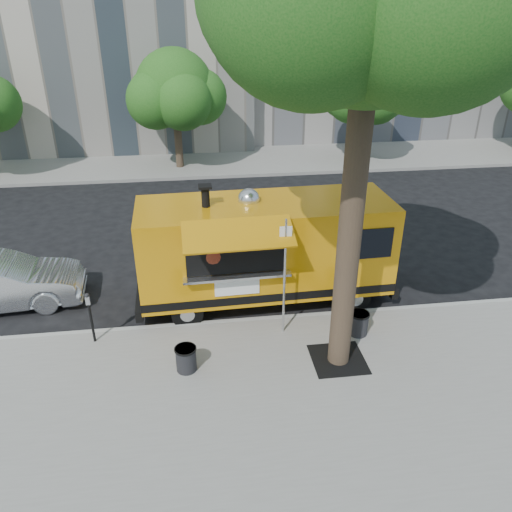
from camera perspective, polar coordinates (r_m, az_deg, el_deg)
The scene contains 12 objects.
ground at distance 13.70m, azimuth -4.53°, elevation -5.80°, with size 120.00×120.00×0.00m, color black.
sidewalk at distance 10.52m, azimuth -3.12°, elevation -17.29°, with size 60.00×6.00×0.15m, color gray.
curb at distance 12.89m, azimuth -4.28°, elevation -7.75°, with size 60.00×0.14×0.16m, color #999993.
far_sidewalk at distance 26.07m, azimuth -6.41°, elevation 10.58°, with size 60.00×5.00×0.15m, color gray.
tree_well at distance 11.75m, azimuth 9.36°, elevation -11.56°, with size 1.20×1.20×0.02m, color black.
far_tree_b at distance 24.48m, azimuth -9.28°, elevation 18.35°, with size 3.60×3.60×5.50m.
far_tree_c at distance 25.63m, azimuth 12.36°, elevation 18.22°, with size 3.24×3.24×5.21m.
sign_post at distance 11.59m, azimuth 3.29°, elevation -1.71°, with size 0.28×0.06×3.00m.
parking_meter at distance 12.30m, azimuth -18.46°, elevation -6.08°, with size 0.11×0.11×1.33m.
food_truck at distance 13.17m, azimuth 0.95°, elevation 0.85°, with size 6.95×3.34×3.40m.
trash_bin_left at distance 11.24m, azimuth -8.00°, elevation -11.48°, with size 0.48×0.48×0.58m.
trash_bin_right at distance 12.47m, azimuth 11.66°, elevation -7.48°, with size 0.49×0.49×0.59m.
Camera 1 is at (-0.45, -11.51, 7.43)m, focal length 35.00 mm.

